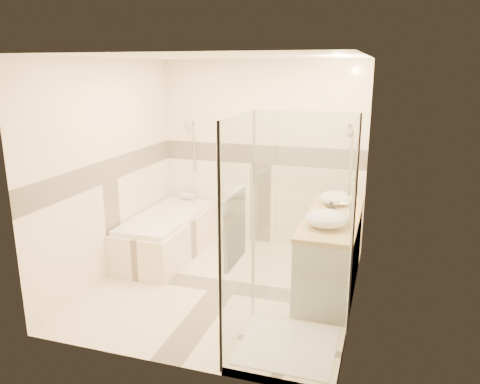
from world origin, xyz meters
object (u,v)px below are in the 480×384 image
(vanity, at_px, (330,253))
(vessel_sink_far, at_px, (326,219))
(bathtub, at_px, (167,233))
(vessel_sink_near, at_px, (336,198))
(amenity_bottle_b, at_px, (331,209))
(amenity_bottle_a, at_px, (330,210))
(shower_enclosure, at_px, (278,295))

(vanity, height_order, vessel_sink_far, vessel_sink_far)
(bathtub, bearing_deg, vessel_sink_near, 3.50)
(bathtub, relative_size, amenity_bottle_b, 10.98)
(bathtub, bearing_deg, amenity_bottle_a, -11.43)
(vanity, xyz_separation_m, amenity_bottle_a, (-0.02, -0.08, 0.51))
(vanity, height_order, amenity_bottle_b, amenity_bottle_b)
(bathtub, distance_m, vessel_sink_far, 2.33)
(vanity, distance_m, amenity_bottle_a, 0.52)
(shower_enclosure, bearing_deg, amenity_bottle_a, 77.09)
(vanity, height_order, vessel_sink_near, vessel_sink_near)
(shower_enclosure, xyz_separation_m, vessel_sink_near, (0.27, 1.75, 0.42))
(vessel_sink_far, height_order, amenity_bottle_a, amenity_bottle_a)
(amenity_bottle_a, xyz_separation_m, amenity_bottle_b, (0.00, 0.11, -0.01))
(amenity_bottle_b, bearing_deg, vessel_sink_near, 90.00)
(vanity, height_order, shower_enclosure, shower_enclosure)
(vessel_sink_near, relative_size, vessel_sink_far, 0.91)
(vanity, bearing_deg, shower_enclosure, -102.97)
(vessel_sink_far, bearing_deg, amenity_bottle_b, 90.00)
(vanity, bearing_deg, vessel_sink_far, -93.19)
(bathtub, distance_m, amenity_bottle_a, 2.26)
(vessel_sink_far, bearing_deg, shower_enclosure, -106.65)
(vanity, relative_size, vessel_sink_far, 3.80)
(vessel_sink_near, height_order, amenity_bottle_a, amenity_bottle_a)
(vanity, height_order, amenity_bottle_a, amenity_bottle_a)
(shower_enclosure, bearing_deg, vanity, 77.03)
(bathtub, height_order, shower_enclosure, shower_enclosure)
(vanity, relative_size, amenity_bottle_a, 9.02)
(bathtub, height_order, vessel_sink_far, vessel_sink_far)
(bathtub, xyz_separation_m, amenity_bottle_a, (2.13, -0.43, 0.63))
(bathtub, distance_m, vanity, 2.18)
(vanity, bearing_deg, amenity_bottle_a, -103.90)
(amenity_bottle_a, bearing_deg, vessel_sink_near, 90.00)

